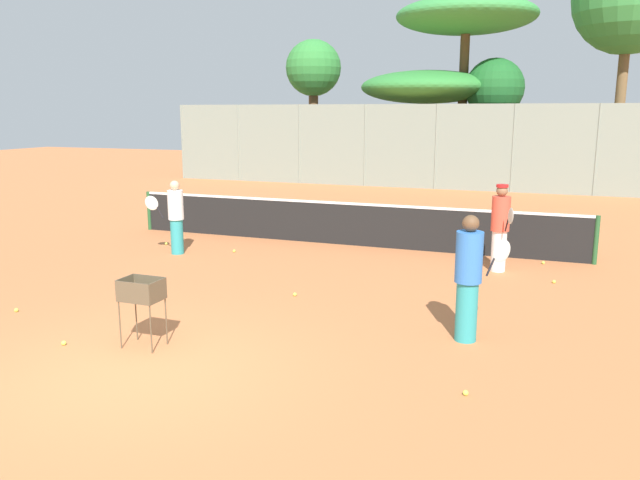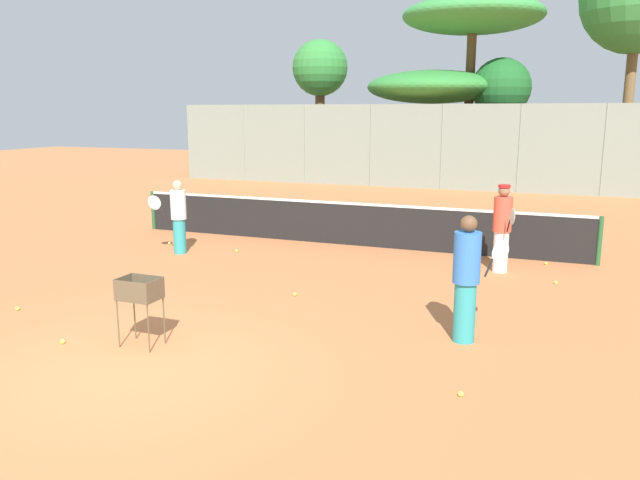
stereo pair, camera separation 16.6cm
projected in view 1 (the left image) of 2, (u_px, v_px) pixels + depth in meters
ground_plane at (135, 372)px, 7.92m from camera, size 80.00×80.00×0.00m
tennis_net at (344, 223)px, 15.40m from camera, size 11.57×0.10×1.07m
back_fence at (436, 147)px, 26.28m from camera, size 25.04×0.08×3.56m
tree_0 at (313, 71)px, 32.26m from camera, size 2.87×2.87×6.90m
tree_2 at (466, 18)px, 27.10m from camera, size 6.10×6.10×8.09m
tree_3 at (426, 88)px, 28.49m from camera, size 5.96×5.96×5.08m
tree_4 at (494, 91)px, 27.23m from camera, size 2.55×2.55×5.54m
player_white_outfit at (176, 216)px, 14.35m from camera, size 0.84×0.52×1.71m
player_red_cap at (500, 227)px, 12.76m from camera, size 0.51×0.87×1.80m
player_yellow_shirt at (469, 277)px, 8.85m from camera, size 0.76×0.71×1.84m
ball_cart at (142, 295)px, 8.64m from camera, size 0.56×0.41×0.99m
tennis_ball_0 at (543, 263)px, 13.53m from camera, size 0.07×0.07×0.07m
tennis_ball_1 at (466, 393)px, 7.27m from camera, size 0.07×0.07×0.07m
tennis_ball_2 at (234, 251)px, 14.66m from camera, size 0.07×0.07×0.07m
tennis_ball_3 at (295, 294)px, 11.18m from camera, size 0.07×0.07×0.07m
tennis_ball_4 at (166, 244)px, 15.48m from camera, size 0.07×0.07×0.07m
tennis_ball_5 at (16, 310)px, 10.30m from camera, size 0.07×0.07×0.07m
tennis_ball_6 at (64, 343)px, 8.83m from camera, size 0.07×0.07×0.07m
tennis_ball_7 at (554, 282)px, 12.02m from camera, size 0.07×0.07×0.07m
parked_car at (333, 163)px, 32.07m from camera, size 4.20×1.70×1.60m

